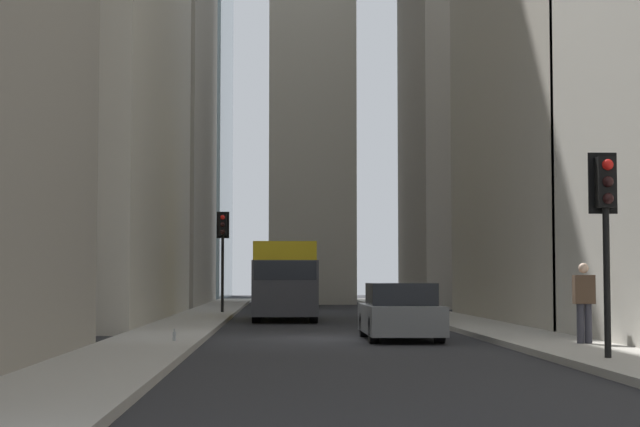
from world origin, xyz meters
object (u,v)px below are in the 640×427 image
at_px(traffic_light_foreground, 606,206).
at_px(pedestrian, 584,299).
at_px(traffic_light_midblock, 223,238).
at_px(discarded_bottle, 174,336).
at_px(hatchback_grey, 400,313).
at_px(delivery_truck, 285,280).

xyz_separation_m(traffic_light_foreground, pedestrian, (4.08, -0.78, -1.73)).
relative_size(traffic_light_foreground, traffic_light_midblock, 0.88).
bearing_deg(pedestrian, discarded_bottle, 82.00).
distance_m(hatchback_grey, traffic_light_foreground, 8.54).
distance_m(delivery_truck, pedestrian, 17.23).
relative_size(pedestrian, discarded_bottle, 6.39).
height_order(pedestrian, discarded_bottle, pedestrian).
relative_size(hatchback_grey, discarded_bottle, 15.93).
height_order(delivery_truck, traffic_light_midblock, traffic_light_midblock).
distance_m(delivery_truck, discarded_bottle, 15.04).
xyz_separation_m(delivery_truck, pedestrian, (-16.02, -6.35, -0.38)).
bearing_deg(pedestrian, traffic_light_foreground, 169.23).
bearing_deg(discarded_bottle, traffic_light_midblock, -0.07).
xyz_separation_m(hatchback_grey, traffic_light_foreground, (-7.78, -2.77, 2.15)).
bearing_deg(discarded_bottle, pedestrian, -98.00).
xyz_separation_m(pedestrian, discarded_bottle, (1.25, 8.90, -0.83)).
height_order(traffic_light_foreground, traffic_light_midblock, traffic_light_midblock).
distance_m(traffic_light_foreground, discarded_bottle, 10.05).
relative_size(traffic_light_foreground, pedestrian, 2.11).
xyz_separation_m(delivery_truck, traffic_light_midblock, (5.14, 2.53, 1.73)).
relative_size(hatchback_grey, traffic_light_midblock, 1.04).
height_order(delivery_truck, discarded_bottle, delivery_truck).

